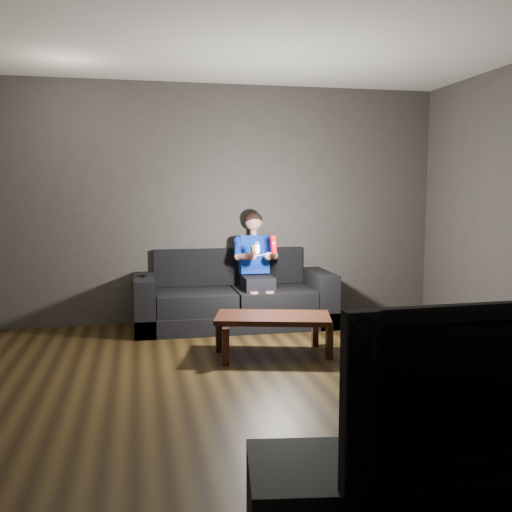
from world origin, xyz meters
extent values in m
plane|color=black|center=(0.00, 0.00, 0.00)|extent=(5.00, 5.00, 0.00)
cube|color=#3A3532|center=(0.00, 2.50, 1.35)|extent=(5.00, 0.04, 2.70)
cube|color=#3A3532|center=(0.00, -2.50, 1.35)|extent=(5.00, 0.04, 2.70)
cube|color=beige|center=(0.00, 0.00, 2.70)|extent=(5.00, 5.00, 0.02)
cube|color=black|center=(0.02, 2.17, 0.09)|extent=(2.17, 0.94, 0.19)
cube|color=black|center=(-0.41, 2.07, 0.30)|extent=(0.85, 0.66, 0.23)
cube|color=black|center=(0.46, 2.07, 0.30)|extent=(0.85, 0.66, 0.23)
cube|color=black|center=(0.02, 2.53, 0.63)|extent=(1.74, 0.22, 0.42)
cube|color=black|center=(-0.95, 2.17, 0.30)|extent=(0.22, 0.94, 0.59)
cube|color=black|center=(1.00, 2.17, 0.30)|extent=(0.22, 0.94, 0.59)
cube|color=black|center=(0.27, 2.05, 0.49)|extent=(0.32, 0.41, 0.15)
cube|color=#0B209B|center=(0.27, 2.27, 0.78)|extent=(0.32, 0.23, 0.45)
cube|color=#E3C003|center=(0.27, 2.18, 0.85)|extent=(0.10, 0.10, 0.11)
cube|color=red|center=(0.27, 2.17, 0.85)|extent=(0.06, 0.06, 0.07)
cylinder|color=tan|center=(0.27, 2.27, 1.03)|extent=(0.08, 0.08, 0.06)
sphere|color=tan|center=(0.27, 2.27, 1.15)|extent=(0.19, 0.19, 0.19)
ellipsoid|color=black|center=(0.27, 2.28, 1.18)|extent=(0.20, 0.20, 0.17)
cylinder|color=#0B209B|center=(0.07, 2.20, 0.86)|extent=(0.09, 0.24, 0.21)
cylinder|color=#0B209B|center=(0.47, 2.20, 0.86)|extent=(0.09, 0.24, 0.21)
cylinder|color=tan|center=(0.13, 2.03, 0.81)|extent=(0.15, 0.26, 0.11)
cylinder|color=tan|center=(0.42, 2.03, 0.81)|extent=(0.15, 0.26, 0.11)
sphere|color=tan|center=(0.19, 1.92, 0.80)|extent=(0.09, 0.09, 0.09)
sphere|color=tan|center=(0.36, 1.92, 0.80)|extent=(0.09, 0.09, 0.09)
cylinder|color=tan|center=(0.19, 1.84, 0.25)|extent=(0.10, 0.10, 0.37)
cylinder|color=tan|center=(0.36, 1.84, 0.25)|extent=(0.10, 0.10, 0.37)
cube|color=#D60007|center=(0.36, 1.69, 0.95)|extent=(0.06, 0.08, 0.19)
cube|color=#670F00|center=(0.36, 1.67, 1.00)|extent=(0.03, 0.01, 0.03)
cylinder|color=white|center=(0.36, 1.67, 0.94)|extent=(0.02, 0.01, 0.02)
ellipsoid|color=white|center=(0.19, 1.70, 0.91)|extent=(0.06, 0.09, 0.15)
cylinder|color=black|center=(0.19, 1.66, 0.97)|extent=(0.03, 0.01, 0.03)
cube|color=black|center=(-0.95, 2.12, 0.61)|extent=(0.05, 0.14, 0.03)
cube|color=black|center=(-0.95, 2.17, 0.62)|extent=(0.02, 0.02, 0.00)
cube|color=black|center=(0.18, 0.94, 0.35)|extent=(1.13, 0.76, 0.05)
cube|color=black|center=(-0.29, 0.73, 0.16)|extent=(0.06, 0.06, 0.33)
cube|color=black|center=(0.65, 0.73, 0.16)|extent=(0.06, 0.06, 0.33)
cube|color=black|center=(-0.29, 1.15, 0.16)|extent=(0.06, 0.06, 0.33)
cube|color=black|center=(0.65, 1.15, 0.16)|extent=(0.06, 0.06, 0.33)
imported|color=black|center=(0.11, -2.27, 0.84)|extent=(1.02, 0.18, 0.59)
camera|label=1|loc=(-1.00, -4.01, 1.50)|focal=40.00mm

